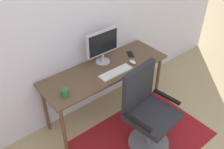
% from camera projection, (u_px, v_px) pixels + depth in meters
% --- Properties ---
extents(wall_back, '(6.00, 0.10, 2.60)m').
position_uv_depth(wall_back, '(54.00, 26.00, 2.68)').
color(wall_back, silver).
rests_on(wall_back, ground).
extents(area_rug, '(1.60, 1.09, 0.01)m').
position_uv_depth(area_rug, '(142.00, 139.00, 3.07)').
color(area_rug, maroon).
rests_on(area_rug, ground).
extents(desk, '(1.64, 0.56, 0.74)m').
position_uv_depth(desk, '(106.00, 74.00, 3.06)').
color(desk, brown).
rests_on(desk, ground).
extents(monitor, '(0.45, 0.18, 0.44)m').
position_uv_depth(monitor, '(103.00, 44.00, 2.99)').
color(monitor, '#B2B2B7').
rests_on(monitor, desk).
extents(keyboard, '(0.43, 0.13, 0.02)m').
position_uv_depth(keyboard, '(116.00, 72.00, 2.94)').
color(keyboard, white).
rests_on(keyboard, desk).
extents(computer_mouse, '(0.06, 0.10, 0.03)m').
position_uv_depth(computer_mouse, '(132.00, 62.00, 3.11)').
color(computer_mouse, white).
rests_on(computer_mouse, desk).
extents(coffee_cup, '(0.08, 0.08, 0.09)m').
position_uv_depth(coffee_cup, '(65.00, 93.00, 2.58)').
color(coffee_cup, '#265E32').
rests_on(coffee_cup, desk).
extents(cell_phone, '(0.12, 0.16, 0.01)m').
position_uv_depth(cell_phone, '(130.00, 54.00, 3.28)').
color(cell_phone, black).
rests_on(cell_phone, desk).
extents(office_chair, '(0.61, 0.55, 1.03)m').
position_uv_depth(office_chair, '(147.00, 115.00, 2.78)').
color(office_chair, slate).
rests_on(office_chair, ground).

